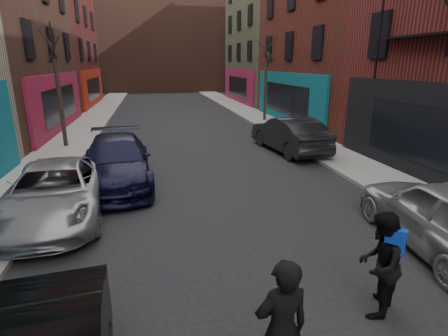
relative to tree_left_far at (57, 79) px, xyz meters
name	(u,v)px	position (x,y,z in m)	size (l,w,h in m)	color
sidewalk_left	(98,114)	(-0.05, 12.00, -3.31)	(2.50, 84.00, 0.13)	gray
sidewalk_right	(244,110)	(12.45, 12.00, -3.31)	(2.50, 84.00, 0.13)	gray
building_far	(160,43)	(6.20, 38.00, 3.62)	(40.00, 10.00, 14.00)	#47281E
tree_left_far	(57,79)	(0.00, 0.00, 0.00)	(2.00, 2.00, 6.50)	black
tree_right_far	(266,72)	(12.40, 6.00, 0.15)	(2.00, 2.00, 6.80)	black
parked_left_far	(55,191)	(1.60, -8.69, -2.64)	(2.47, 5.36, 1.49)	#9899A0
parked_left_end	(116,161)	(3.00, -6.14, -2.56)	(2.30, 5.67, 1.64)	black
parked_right_far	(448,216)	(10.63, -12.46, -2.53)	(2.00, 4.96, 1.69)	#919499
parked_right_end	(289,134)	(10.71, -2.91, -2.54)	(1.78, 5.11, 1.68)	black
skateboarder	(281,330)	(5.67, -15.18, -2.33)	(0.69, 0.45, 1.90)	black
pedestrian	(380,264)	(7.85, -13.98, -2.45)	(1.13, 1.12, 1.84)	black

